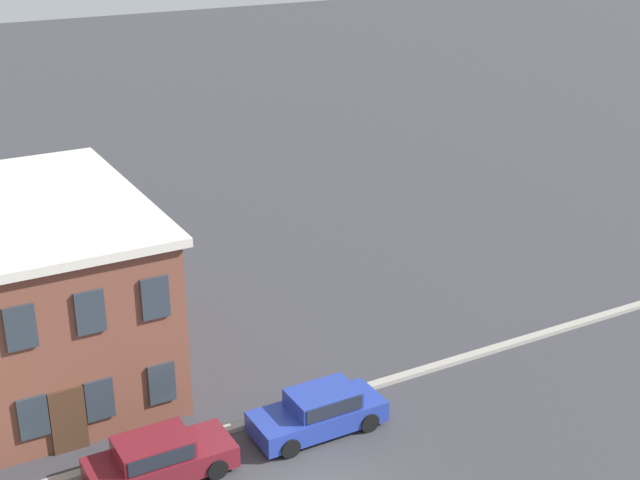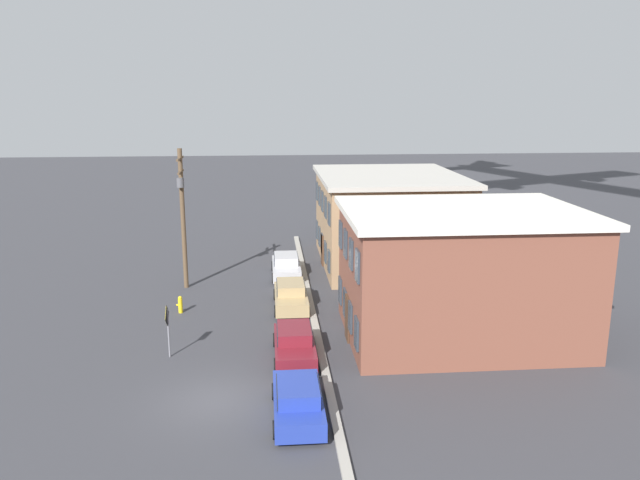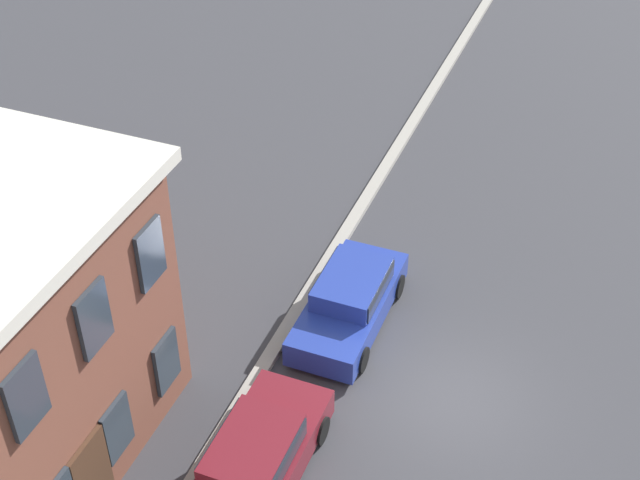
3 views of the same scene
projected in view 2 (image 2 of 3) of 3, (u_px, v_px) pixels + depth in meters
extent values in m
plane|color=#38383D|center=(217.00, 400.00, 24.61)|extent=(200.00, 200.00, 0.00)
cube|color=#9E998E|center=(330.00, 394.00, 24.97)|extent=(56.00, 0.36, 0.16)
cube|color=#9E7A56|center=(388.00, 221.00, 43.80)|extent=(11.78, 9.17, 6.08)
cube|color=#B7B2A8|center=(389.00, 176.00, 43.07)|extent=(12.28, 9.67, 0.30)
cube|color=#2D3842|center=(317.00, 229.00, 48.33)|extent=(0.90, 0.10, 1.40)
cube|color=#2D3842|center=(317.00, 191.00, 47.64)|extent=(0.90, 0.10, 1.40)
cube|color=#2D3842|center=(319.00, 236.00, 46.05)|extent=(0.90, 0.10, 1.40)
cube|color=#2D3842|center=(319.00, 195.00, 45.35)|extent=(0.90, 0.10, 1.40)
cube|color=#2D3842|center=(322.00, 244.00, 43.76)|extent=(0.90, 0.10, 1.40)
cube|color=#2D3842|center=(322.00, 201.00, 43.07)|extent=(0.90, 0.10, 1.40)
cube|color=#2D3842|center=(325.00, 252.00, 41.48)|extent=(0.90, 0.10, 1.40)
cube|color=#2D3842|center=(325.00, 207.00, 40.78)|extent=(0.90, 0.10, 1.40)
cube|color=#2D3842|center=(329.00, 261.00, 39.19)|extent=(0.90, 0.10, 1.40)
cube|color=#2D3842|center=(329.00, 214.00, 38.50)|extent=(0.90, 0.10, 1.40)
cube|color=#472D1E|center=(322.00, 249.00, 43.86)|extent=(1.10, 0.10, 2.20)
cube|color=brown|center=(460.00, 277.00, 30.44)|extent=(8.21, 10.95, 6.15)
cube|color=silver|center=(464.00, 212.00, 29.70)|extent=(8.71, 11.45, 0.30)
cube|color=#2D3842|center=(340.00, 290.00, 33.32)|extent=(0.90, 0.10, 1.40)
cube|color=#2D3842|center=(340.00, 234.00, 32.61)|extent=(0.90, 0.10, 1.40)
cube|color=#2D3842|center=(345.00, 303.00, 31.33)|extent=(0.90, 0.10, 1.40)
cube|color=#2D3842|center=(345.00, 243.00, 30.62)|extent=(0.90, 0.10, 1.40)
cube|color=#2D3842|center=(350.00, 317.00, 29.34)|extent=(0.90, 0.10, 1.40)
cube|color=#2D3842|center=(351.00, 254.00, 28.63)|extent=(0.90, 0.10, 1.40)
cube|color=#2D3842|center=(356.00, 333.00, 27.35)|extent=(0.90, 0.10, 1.40)
cube|color=#2D3842|center=(357.00, 266.00, 26.64)|extent=(0.90, 0.10, 1.40)
cube|color=#472D1E|center=(347.00, 318.00, 30.43)|extent=(1.10, 0.10, 2.20)
cube|color=#B7B7BC|center=(286.00, 269.00, 41.13)|extent=(4.40, 1.80, 0.70)
cube|color=#B7B7BC|center=(286.00, 259.00, 41.18)|extent=(2.20, 1.51, 0.55)
cube|color=#1E232D|center=(286.00, 259.00, 41.18)|extent=(2.02, 1.58, 0.48)
cylinder|color=black|center=(300.00, 277.00, 39.84)|extent=(0.66, 0.22, 0.66)
cylinder|color=black|center=(274.00, 278.00, 39.70)|extent=(0.66, 0.22, 0.66)
cylinder|color=black|center=(298.00, 265.00, 42.66)|extent=(0.66, 0.22, 0.66)
cylinder|color=black|center=(273.00, 266.00, 42.51)|extent=(0.66, 0.22, 0.66)
cube|color=tan|center=(291.00, 299.00, 35.11)|extent=(4.40, 1.80, 0.70)
cube|color=tan|center=(291.00, 287.00, 35.16)|extent=(2.20, 1.51, 0.55)
cube|color=#1E232D|center=(291.00, 287.00, 35.16)|extent=(2.02, 1.58, 0.48)
cylinder|color=black|center=(308.00, 310.00, 33.82)|extent=(0.66, 0.22, 0.66)
cylinder|color=black|center=(276.00, 311.00, 33.68)|extent=(0.66, 0.22, 0.66)
cylinder|color=black|center=(304.00, 294.00, 36.63)|extent=(0.66, 0.22, 0.66)
cylinder|color=black|center=(275.00, 294.00, 36.49)|extent=(0.66, 0.22, 0.66)
cube|color=maroon|center=(295.00, 347.00, 28.38)|extent=(4.40, 1.80, 0.70)
cube|color=maroon|center=(294.00, 333.00, 28.43)|extent=(2.20, 1.51, 0.55)
cube|color=#1E232D|center=(294.00, 333.00, 28.43)|extent=(2.02, 1.58, 0.48)
cylinder|color=black|center=(316.00, 364.00, 27.09)|extent=(0.66, 0.22, 0.66)
cylinder|color=black|center=(276.00, 366.00, 26.95)|extent=(0.66, 0.22, 0.66)
cylinder|color=black|center=(311.00, 339.00, 29.90)|extent=(0.66, 0.22, 0.66)
cylinder|color=black|center=(275.00, 340.00, 29.76)|extent=(0.66, 0.22, 0.66)
cube|color=#233899|center=(298.00, 404.00, 23.23)|extent=(4.40, 1.80, 0.70)
cube|color=#233899|center=(298.00, 391.00, 22.89)|extent=(2.20, 1.51, 0.55)
cube|color=#1E232D|center=(298.00, 391.00, 22.89)|extent=(2.02, 1.58, 0.48)
cylinder|color=black|center=(275.00, 391.00, 24.61)|extent=(0.66, 0.22, 0.66)
cylinder|color=black|center=(317.00, 390.00, 24.75)|extent=(0.66, 0.22, 0.66)
cylinder|color=black|center=(276.00, 430.00, 21.80)|extent=(0.66, 0.22, 0.66)
cylinder|color=black|center=(324.00, 428.00, 21.94)|extent=(0.66, 0.22, 0.66)
cylinder|color=slate|center=(169.00, 333.00, 28.39)|extent=(0.08, 0.08, 2.32)
cube|color=yellow|center=(167.00, 316.00, 28.19)|extent=(0.93, 0.03, 0.93)
cube|color=black|center=(167.00, 316.00, 28.19)|extent=(1.01, 0.02, 1.01)
cylinder|color=brown|center=(183.00, 220.00, 37.95)|extent=(0.28, 0.28, 8.63)
cube|color=brown|center=(180.00, 158.00, 37.09)|extent=(2.40, 0.12, 0.12)
cube|color=brown|center=(181.00, 172.00, 37.28)|extent=(2.00, 0.12, 0.12)
cylinder|color=#515156|center=(180.00, 183.00, 37.08)|extent=(0.44, 0.44, 0.55)
cylinder|color=yellow|center=(180.00, 306.00, 34.32)|extent=(0.24, 0.24, 0.80)
sphere|color=yellow|center=(180.00, 298.00, 34.22)|extent=(0.22, 0.22, 0.22)
cylinder|color=yellow|center=(177.00, 305.00, 34.30)|extent=(0.10, 0.12, 0.10)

